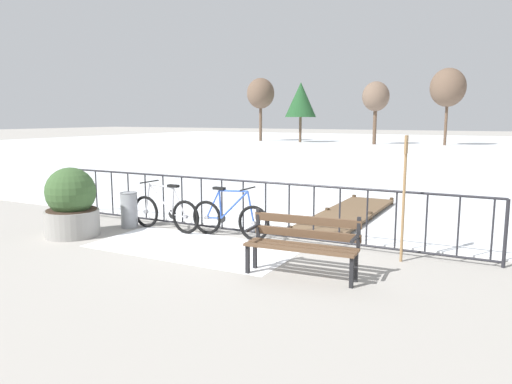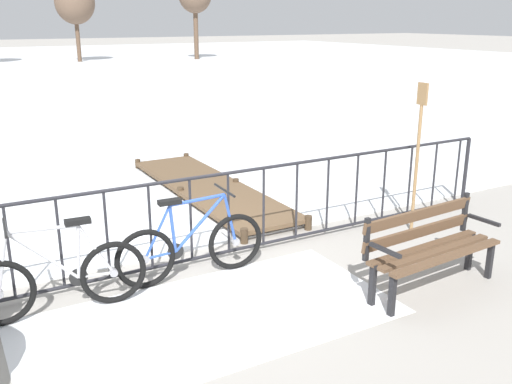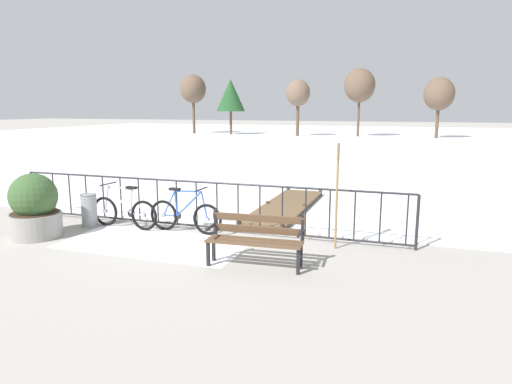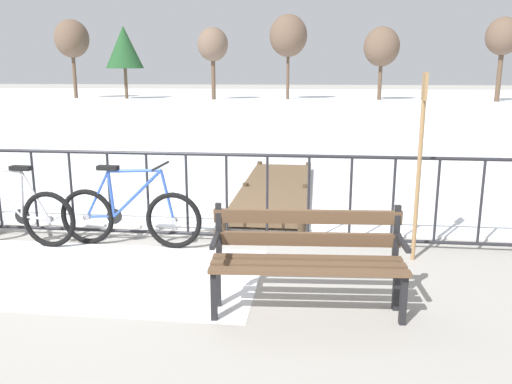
# 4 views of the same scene
# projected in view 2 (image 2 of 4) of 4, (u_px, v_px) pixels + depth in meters

# --- Properties ---
(ground_plane) EXTENTS (160.00, 160.00, 0.00)m
(ground_plane) POSITION_uv_depth(u_px,v_px,m) (192.00, 265.00, 6.61)
(ground_plane) COLOR #9E9991
(snow_patch) EXTENTS (3.60, 1.79, 0.01)m
(snow_patch) POSITION_uv_depth(u_px,v_px,m) (210.00, 317.00, 5.45)
(snow_patch) COLOR white
(snow_patch) RESTS_ON ground
(railing_fence) EXTENTS (9.06, 0.06, 1.07)m
(railing_fence) POSITION_uv_depth(u_px,v_px,m) (191.00, 220.00, 6.44)
(railing_fence) COLOR #232328
(railing_fence) RESTS_ON ground
(bicycle_near_railing) EXTENTS (1.71, 0.52, 0.97)m
(bicycle_near_railing) POSITION_uv_depth(u_px,v_px,m) (58.00, 279.00, 5.42)
(bicycle_near_railing) COLOR black
(bicycle_near_railing) RESTS_ON ground
(bicycle_second) EXTENTS (1.71, 0.52, 0.97)m
(bicycle_second) POSITION_uv_depth(u_px,v_px,m) (192.00, 247.00, 6.18)
(bicycle_second) COLOR black
(bicycle_second) RESTS_ON ground
(park_bench) EXTENTS (1.63, 0.59, 0.89)m
(park_bench) POSITION_uv_depth(u_px,v_px,m) (429.00, 243.00, 5.92)
(park_bench) COLOR brown
(park_bench) RESTS_ON ground
(oar_upright) EXTENTS (0.04, 0.16, 1.98)m
(oar_upright) POSITION_uv_depth(u_px,v_px,m) (418.00, 148.00, 7.39)
(oar_upright) COLOR #937047
(oar_upright) RESTS_ON ground
(wooden_dock) EXTENTS (1.10, 4.34, 0.20)m
(wooden_dock) POSITION_uv_depth(u_px,v_px,m) (209.00, 188.00, 9.22)
(wooden_dock) COLOR brown
(wooden_dock) RESTS_ON ground
(tree_east_mid) EXTENTS (2.51, 2.51, 5.13)m
(tree_east_mid) POSITION_uv_depth(u_px,v_px,m) (75.00, 2.00, 36.14)
(tree_east_mid) COLOR brown
(tree_east_mid) RESTS_ON ground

